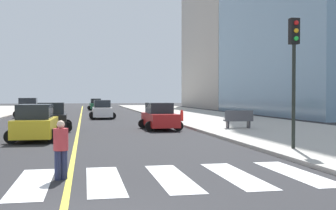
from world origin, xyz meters
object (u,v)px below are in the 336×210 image
object	(u,v)px
car_yellow_sixth	(35,124)
park_bench	(238,120)
car_red_fourth	(160,117)
car_black_fifth	(52,118)
car_white_second	(102,110)
pedestrian_crossing	(61,147)
fire_hydrant	(182,116)
traffic_light_near_corner	(294,57)
car_green_third	(96,105)
car_silver_nearest	(28,108)

from	to	relation	value
car_yellow_sixth	park_bench	world-z (taller)	car_yellow_sixth
car_red_fourth	car_black_fifth	size ratio (longest dim) A/B	0.98
car_white_second	park_bench	xyz separation A→B (m)	(7.85, -15.32, -0.13)
pedestrian_crossing	fire_hydrant	bearing A→B (deg)	49.92
car_yellow_sixth	traffic_light_near_corner	world-z (taller)	traffic_light_near_corner
traffic_light_near_corner	pedestrian_crossing	distance (m)	9.81
car_white_second	park_bench	bearing A→B (deg)	117.23
pedestrian_crossing	car_red_fourth	bearing A→B (deg)	51.59
car_black_fifth	traffic_light_near_corner	xyz separation A→B (m)	(9.99, -11.81, 2.86)
car_white_second	fire_hydrant	bearing A→B (deg)	129.89
car_green_third	fire_hydrant	size ratio (longest dim) A/B	4.35
park_bench	pedestrian_crossing	xyz separation A→B (m)	(-10.10, -13.79, 0.17)
car_green_third	car_red_fourth	distance (m)	37.16
car_black_fifth	park_bench	bearing A→B (deg)	-10.73
car_red_fourth	park_bench	bearing A→B (deg)	157.21
car_green_third	pedestrian_crossing	size ratio (longest dim) A/B	2.47
park_bench	fire_hydrant	distance (m)	8.26
car_white_second	pedestrian_crossing	size ratio (longest dim) A/B	2.51
traffic_light_near_corner	fire_hydrant	bearing A→B (deg)	-89.03
car_silver_nearest	car_green_third	xyz separation A→B (m)	(7.21, 19.11, -0.11)
pedestrian_crossing	traffic_light_near_corner	bearing A→B (deg)	4.36
car_yellow_sixth	car_silver_nearest	bearing A→B (deg)	99.61
car_white_second	pedestrian_crossing	world-z (taller)	car_white_second
car_yellow_sixth	pedestrian_crossing	bearing A→B (deg)	-78.49
car_black_fifth	park_bench	size ratio (longest dim) A/B	2.18
car_yellow_sixth	pedestrian_crossing	distance (m)	10.27
park_bench	pedestrian_crossing	world-z (taller)	pedestrian_crossing
car_green_third	traffic_light_near_corner	world-z (taller)	traffic_light_near_corner
car_silver_nearest	car_red_fourth	bearing A→B (deg)	-62.27
car_red_fourth	traffic_light_near_corner	bearing A→B (deg)	102.71
car_black_fifth	traffic_light_near_corner	distance (m)	15.73
car_black_fifth	car_silver_nearest	bearing A→B (deg)	99.46
fire_hydrant	pedestrian_crossing	bearing A→B (deg)	-110.80
car_white_second	car_green_third	distance (m)	23.44
car_yellow_sixth	traffic_light_near_corner	size ratio (longest dim) A/B	0.80
car_silver_nearest	pedestrian_crossing	bearing A→B (deg)	-83.84
car_red_fourth	pedestrian_crossing	size ratio (longest dim) A/B	2.52
car_silver_nearest	car_black_fifth	world-z (taller)	car_silver_nearest
car_green_third	park_bench	bearing A→B (deg)	99.50
car_yellow_sixth	traffic_light_near_corner	xyz separation A→B (m)	(10.35, -6.35, 2.86)
car_green_third	car_yellow_sixth	xyz separation A→B (m)	(-3.98, -42.44, 0.04)
park_bench	car_white_second	bearing A→B (deg)	32.29
park_bench	pedestrian_crossing	distance (m)	17.10
car_green_third	park_bench	xyz separation A→B (m)	(7.86, -38.76, -0.11)
car_green_third	car_yellow_sixth	size ratio (longest dim) A/B	0.96
car_black_fifth	car_yellow_sixth	xyz separation A→B (m)	(-0.36, -5.46, 0.00)
car_silver_nearest	car_red_fourth	world-z (taller)	car_silver_nearest
traffic_light_near_corner	pedestrian_crossing	xyz separation A→B (m)	(-8.61, -3.77, -2.83)
car_green_third	car_red_fourth	size ratio (longest dim) A/B	0.98
traffic_light_near_corner	park_bench	distance (m)	10.57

